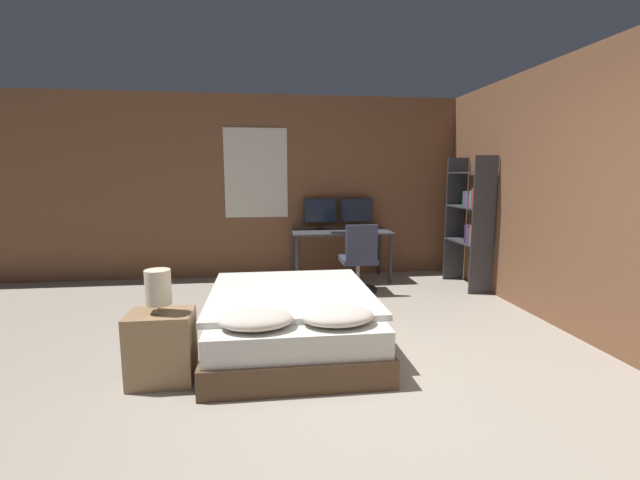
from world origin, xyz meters
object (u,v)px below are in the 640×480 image
object	(u,v)px
bedside_lamp	(158,288)
monitor_right	(356,211)
bookshelf	(472,216)
nightstand	(162,347)
office_chair	(359,265)
bed	(292,319)
computer_mouse	(363,231)
monitor_left	(320,212)
keyboard	(344,232)
desk	(341,237)

from	to	relation	value
bedside_lamp	monitor_right	distance (m)	3.86
bookshelf	nightstand	bearing A→B (deg)	-147.48
bedside_lamp	office_chair	distance (m)	3.01
bed	nightstand	size ratio (longest dim) A/B	3.56
bed	computer_mouse	distance (m)	2.49
bed	monitor_left	distance (m)	2.79
nightstand	keyboard	distance (m)	3.34
monitor_left	computer_mouse	bearing A→B (deg)	-40.69
computer_mouse	desk	bearing A→B (deg)	139.35
desk	keyboard	bearing A→B (deg)	-90.00
monitor_left	monitor_right	xyz separation A→B (m)	(0.55, 0.00, 0.00)
office_chair	monitor_right	bearing A→B (deg)	80.19
computer_mouse	bookshelf	world-z (taller)	bookshelf
bed	monitor_left	size ratio (longest dim) A/B	3.91
nightstand	monitor_right	xyz separation A→B (m)	(2.16, 3.19, 0.72)
monitor_right	keyboard	bearing A→B (deg)	-120.32
bedside_lamp	monitor_right	world-z (taller)	monitor_right
nightstand	desk	size ratio (longest dim) A/B	0.37
monitor_left	monitor_right	distance (m)	0.55
bed	computer_mouse	world-z (taller)	computer_mouse
office_chair	bookshelf	distance (m)	1.67
monitor_right	computer_mouse	world-z (taller)	monitor_right
nightstand	monitor_right	bearing A→B (deg)	55.87
desk	monitor_left	size ratio (longest dim) A/B	2.93
desk	monitor_right	xyz separation A→B (m)	(0.28, 0.24, 0.35)
computer_mouse	bedside_lamp	bearing A→B (deg)	-128.48
bedside_lamp	desk	world-z (taller)	bedside_lamp
bed	desk	bearing A→B (deg)	69.85
keyboard	computer_mouse	xyz separation A→B (m)	(0.27, 0.00, 0.01)
desk	computer_mouse	bearing A→B (deg)	-40.65
bed	nightstand	distance (m)	1.16
bedside_lamp	computer_mouse	xyz separation A→B (m)	(2.16, 2.71, 0.02)
monitor_right	office_chair	size ratio (longest dim) A/B	0.53
nightstand	office_chair	xyz separation A→B (m)	(1.99, 2.23, 0.10)
bed	desk	size ratio (longest dim) A/B	1.33
nightstand	bookshelf	distance (m)	4.27
monitor_left	computer_mouse	world-z (taller)	monitor_left
nightstand	keyboard	xyz separation A→B (m)	(1.88, 2.71, 0.47)
bookshelf	bed	bearing A→B (deg)	-146.24
desk	office_chair	bearing A→B (deg)	-81.21
bed	desk	xyz separation A→B (m)	(0.87, 2.38, 0.40)
nightstand	monitor_left	world-z (taller)	monitor_left
bed	computer_mouse	size ratio (longest dim) A/B	27.29
desk	computer_mouse	xyz separation A→B (m)	(0.27, -0.23, 0.10)
monitor_left	bookshelf	size ratio (longest dim) A/B	0.27
desk	office_chair	size ratio (longest dim) A/B	1.56
desk	office_chair	world-z (taller)	office_chair
bed	nightstand	bearing A→B (deg)	-150.74
nightstand	desk	distance (m)	3.52
keyboard	computer_mouse	distance (m)	0.27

